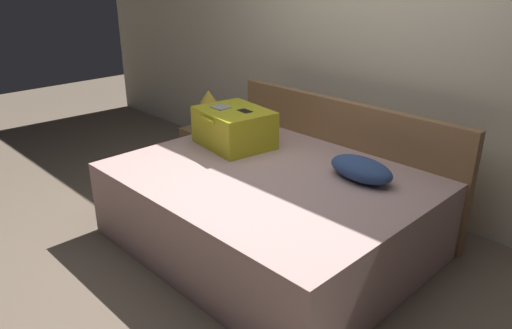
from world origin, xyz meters
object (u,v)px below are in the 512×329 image
Objects in this scene: bed at (268,210)px; hard_case_large at (234,127)px; pillow_near_headboard at (361,169)px; nightstand at (211,151)px; table_lamp at (209,99)px.

hard_case_large is at bearing 160.05° from bed.
nightstand is at bearing 174.18° from pillow_near_headboard.
hard_case_large is 1.67× the size of table_lamp.
pillow_near_headboard is 1.81m from table_lamp.
table_lamp is at bearing 157.34° from bed.
nightstand is (-0.72, 0.33, -0.48)m from hard_case_large.
table_lamp is (-0.72, 0.33, 0.02)m from hard_case_large.
hard_case_large reaches higher than nightstand.
nightstand is at bearing -26.57° from table_lamp.
pillow_near_headboard is 1.85m from nightstand.
bed is at bearing -22.66° from nightstand.
nightstand is at bearing 157.34° from bed.
bed is 0.75m from hard_case_large.
bed is at bearing -143.75° from pillow_near_headboard.
table_lamp is (-1.31, 0.55, 0.45)m from bed.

